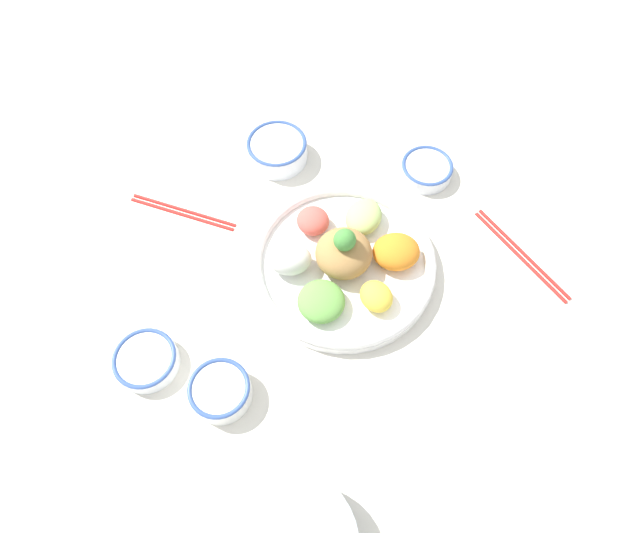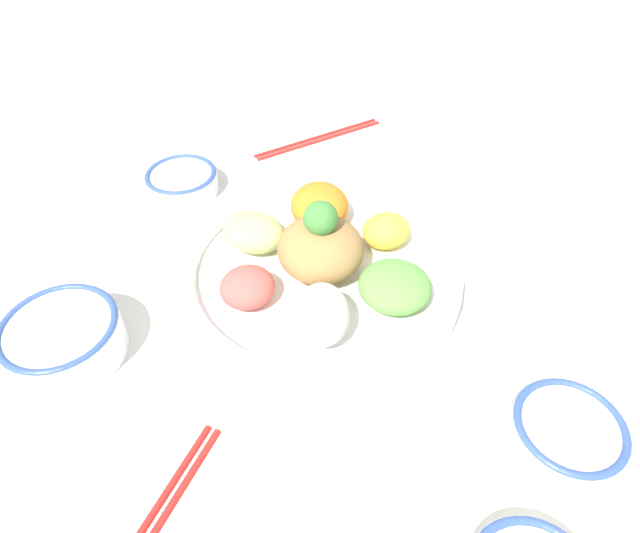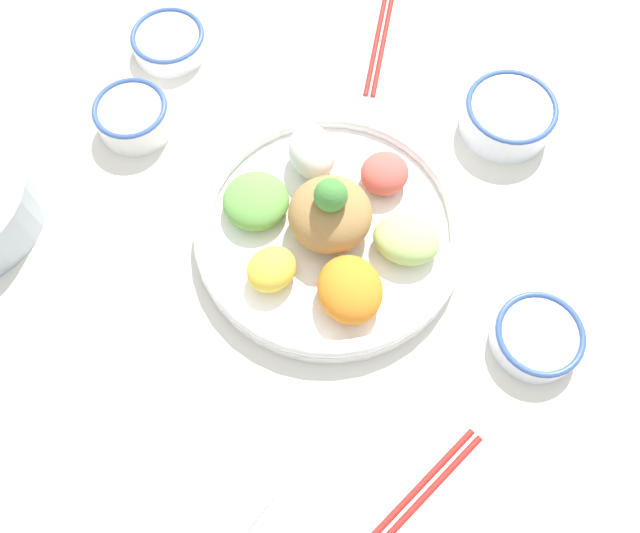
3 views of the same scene
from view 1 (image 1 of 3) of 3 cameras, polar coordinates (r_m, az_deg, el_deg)
ground_plane at (r=0.96m, az=4.67°, el=-0.56°), size 2.40×2.40×0.00m
salad_platter at (r=0.94m, az=2.51°, el=0.60°), size 0.33×0.33×0.12m
sauce_bowl_red at (r=1.08m, az=11.30°, el=10.15°), size 0.10×0.10×0.03m
rice_bowl_blue at (r=1.09m, az=-4.58°, el=12.36°), size 0.12×0.12×0.05m
sauce_bowl_dark at (r=0.86m, az=-10.58°, el=-12.89°), size 0.10×0.10×0.04m
rice_bowl_plain at (r=0.92m, az=-18.08°, el=-9.48°), size 0.10×0.10×0.03m
chopsticks_pair_near at (r=1.05m, az=-14.44°, el=5.70°), size 0.20×0.11×0.01m
chopsticks_pair_far at (r=1.04m, az=20.70°, el=1.30°), size 0.12×0.21×0.01m
serving_spoon_main at (r=0.97m, az=22.62°, el=-7.82°), size 0.09×0.11×0.01m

